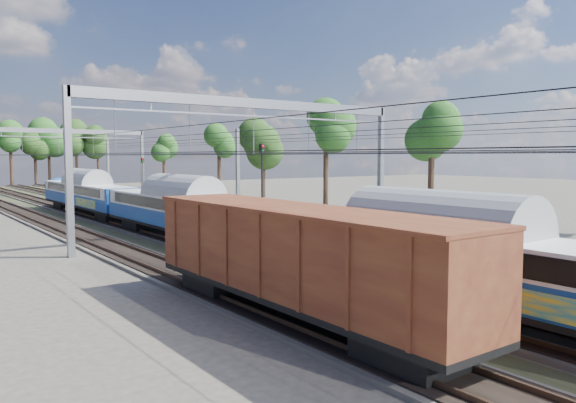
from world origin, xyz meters
TOP-DOWN VIEW (x-y plane):
  - track_bed at (-0.00, 45.00)m, footprint 21.00×130.00m
  - platform at (12.00, 20.00)m, footprint 3.00×70.00m
  - catenary at (0.33, 52.69)m, footprint 25.65×130.00m
  - tree_belt at (7.21, 90.55)m, footprint 39.35×100.01m
  - emu_train at (-4.50, 30.78)m, footprint 2.79×59.08m
  - freight_boxcar at (-9.00, 13.55)m, footprint 2.88×13.89m
  - worker at (-1.35, 48.55)m, footprint 0.58×0.71m
  - signal_near at (4.59, 35.98)m, footprint 0.45×0.41m
  - signal_far at (7.31, 67.29)m, footprint 0.33×0.30m

SIDE VIEW (x-z plane):
  - track_bed at x=0.00m, z-range -0.07..0.27m
  - platform at x=12.00m, z-range 0.00..0.30m
  - worker at x=-1.35m, z-range 0.00..1.68m
  - freight_boxcar at x=-9.00m, z-range 0.39..3.98m
  - emu_train at x=-4.50m, z-range 0.36..4.44m
  - signal_far at x=7.31m, z-range 0.69..5.86m
  - signal_near at x=4.59m, z-range 0.84..7.13m
  - catenary at x=0.33m, z-range 1.90..10.90m
  - tree_belt at x=7.21m, z-range 2.04..13.92m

